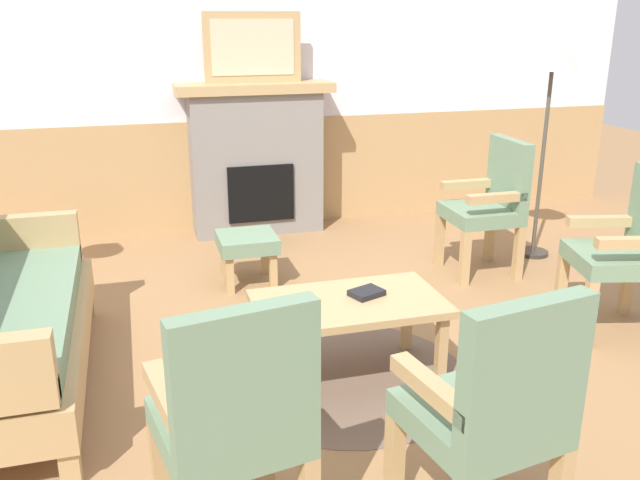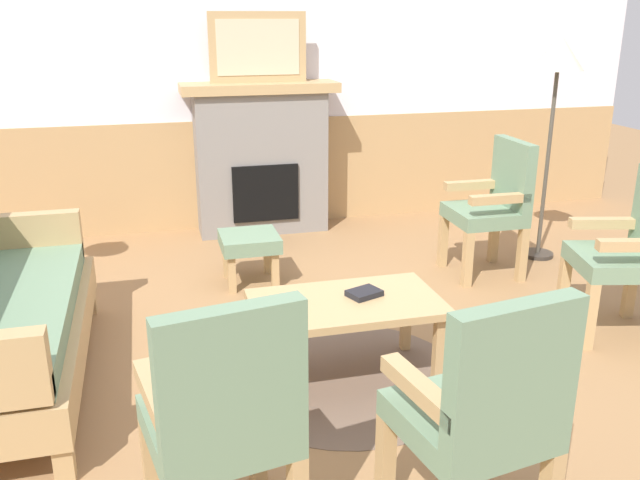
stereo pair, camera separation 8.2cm
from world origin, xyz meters
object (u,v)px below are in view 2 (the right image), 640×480
footstool (250,245)px  armchair_near_fireplace (494,202)px  armchair_by_window_left (632,247)px  floor_lamp_by_chairs (558,67)px  armchair_front_left (483,409)px  coffee_table (346,310)px  framed_picture (258,47)px  armchair_front_center (223,414)px  book_on_table (364,293)px  fireplace (261,157)px

footstool → armchair_near_fireplace: (1.74, -0.25, 0.25)m
armchair_by_window_left → floor_lamp_by_chairs: 1.62m
armchair_near_fireplace → armchair_front_left: (-1.35, -2.41, 0.00)m
footstool → armchair_near_fireplace: 1.77m
armchair_by_window_left → coffee_table: bearing=-176.6°
framed_picture → coffee_table: size_ratio=0.83×
framed_picture → footstool: 1.78m
armchair_front_center → coffee_table: bearing=54.0°
book_on_table → armchair_front_center: bearing=-128.8°
framed_picture → armchair_front_center: (-0.77, -3.67, -1.02)m
book_on_table → footstool: 1.47m
framed_picture → armchair_front_left: size_ratio=0.82×
framed_picture → armchair_by_window_left: framed_picture is taller
coffee_table → floor_lamp_by_chairs: (2.01, 1.42, 1.06)m
coffee_table → armchair_near_fireplace: armchair_near_fireplace is taller
book_on_table → armchair_near_fireplace: 1.79m
framed_picture → book_on_table: bearing=-88.4°
footstool → armchair_front_left: bearing=-81.6°
fireplace → coffee_table: 2.66m
armchair_front_left → floor_lamp_by_chairs: floor_lamp_by_chairs is taller
coffee_table → floor_lamp_by_chairs: floor_lamp_by_chairs is taller
fireplace → coffee_table: fireplace is taller
coffee_table → armchair_front_center: size_ratio=0.98×
framed_picture → armchair_by_window_left: bearing=-55.9°
fireplace → footstool: (-0.30, -1.20, -0.37)m
floor_lamp_by_chairs → coffee_table: bearing=-144.8°
footstool → framed_picture: bearing=75.9°
coffee_table → armchair_near_fireplace: size_ratio=0.98×
armchair_front_center → floor_lamp_by_chairs: 3.79m
armchair_near_fireplace → armchair_front_left: size_ratio=1.00×
armchair_front_left → floor_lamp_by_chairs: 3.37m
coffee_table → armchair_by_window_left: 1.76m
fireplace → armchair_front_center: size_ratio=1.33×
footstool → floor_lamp_by_chairs: size_ratio=0.24×
coffee_table → armchair_front_center: bearing=-126.0°
fireplace → framed_picture: 0.91m
armchair_near_fireplace → floor_lamp_by_chairs: floor_lamp_by_chairs is taller
framed_picture → floor_lamp_by_chairs: 2.33m
coffee_table → floor_lamp_by_chairs: size_ratio=0.57×
footstool → armchair_front_center: (-0.47, -2.46, 0.25)m
book_on_table → footstool: book_on_table is taller
book_on_table → footstool: (-0.38, 1.41, -0.17)m
armchair_front_center → book_on_table: bearing=51.2°
fireplace → coffee_table: bearing=-90.7°
coffee_table → footstool: coffee_table is taller
armchair_by_window_left → floor_lamp_by_chairs: bearing=78.8°
armchair_front_left → floor_lamp_by_chairs: bearing=54.3°
book_on_table → armchair_front_left: bearing=-89.3°
coffee_table → book_on_table: bearing=17.2°
fireplace → footstool: fireplace is taller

